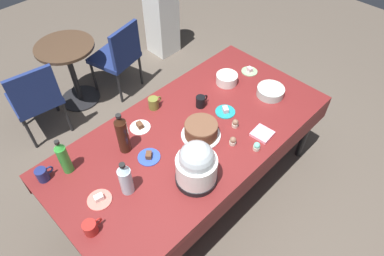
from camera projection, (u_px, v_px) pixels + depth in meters
The scene contains 26 objects.
ground at pixel (192, 187), 3.07m from camera, with size 9.00×9.00×0.00m, color brown.
potluck_table at pixel (192, 138), 2.57m from camera, with size 2.20×1.10×0.75m.
frosted_layer_cake at pixel (201, 130), 2.46m from camera, with size 0.30×0.30×0.12m.
slow_cooker at pixel (196, 165), 2.12m from camera, with size 0.28×0.28×0.34m.
glass_salad_bowl at pixel (270, 91), 2.79m from camera, with size 0.23×0.23×0.07m, color #B2C6BC.
ceramic_snack_bowl at pixel (227, 79), 2.89m from camera, with size 0.18×0.18×0.09m, color silver.
dessert_plate_coral at pixel (99, 199), 2.12m from camera, with size 0.16×0.16×0.05m.
dessert_plate_cobalt at pixel (149, 156), 2.36m from camera, with size 0.16×0.16×0.05m.
dessert_plate_sage at pixel (249, 71), 3.02m from camera, with size 0.14×0.14×0.05m.
dessert_plate_white at pixel (140, 127), 2.55m from camera, with size 0.16×0.16×0.05m.
dessert_plate_teal at pixel (225, 111), 2.67m from camera, with size 0.16×0.16×0.05m.
cupcake_vanilla at pixel (233, 141), 2.43m from camera, with size 0.05×0.05×0.07m.
cupcake_rose at pixel (235, 123), 2.55m from camera, with size 0.05×0.05×0.07m.
cupcake_cocoa at pixel (257, 146), 2.39m from camera, with size 0.05×0.05×0.07m.
soda_bottle_lime_soda at pixel (63, 157), 2.19m from camera, with size 0.07×0.07×0.30m.
soda_bottle_water at pixel (125, 179), 2.09m from camera, with size 0.08×0.08×0.28m.
soda_bottle_cola at pixel (122, 134), 2.30m from camera, with size 0.08×0.08×0.35m.
coffee_mug_red at pixel (91, 228), 1.95m from camera, with size 0.12×0.08×0.09m.
coffee_mug_black at pixel (201, 101), 2.69m from camera, with size 0.12×0.08×0.10m.
coffee_mug_olive at pixel (154, 103), 2.67m from camera, with size 0.12×0.08×0.10m.
coffee_mug_navy at pixel (43, 174), 2.21m from camera, with size 0.12×0.08×0.10m.
paper_napkin_stack at pixel (262, 134), 2.50m from camera, with size 0.14×0.14×0.02m, color pink.
maroon_chair_left at pixel (35, 97), 3.18m from camera, with size 0.50×0.50×0.85m.
maroon_chair_right at pixel (119, 54), 3.66m from camera, with size 0.53×0.53×0.85m.
round_cafe_table at pixel (70, 64), 3.53m from camera, with size 0.60×0.60×0.72m.
water_cooler at pixel (161, 9), 4.14m from camera, with size 0.32×0.32×1.24m.
Camera 1 is at (-1.20, -1.19, 2.62)m, focal length 31.43 mm.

